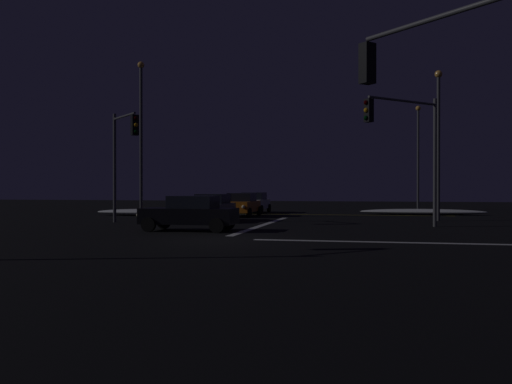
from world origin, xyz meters
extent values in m
cube|color=black|center=(0.00, 0.00, -0.05)|extent=(120.00, 120.00, 0.10)
cube|color=white|center=(0.00, 8.17, 0.00)|extent=(0.35, 13.98, 0.01)
cube|color=yellow|center=(0.00, 19.77, 0.00)|extent=(22.00, 0.15, 0.01)
cube|color=white|center=(8.27, 0.00, 0.00)|extent=(13.98, 0.40, 0.01)
ellipsoid|color=white|center=(-8.97, 15.83, 0.24)|extent=(8.96, 1.50, 0.47)
ellipsoid|color=white|center=(8.97, 21.15, 0.21)|extent=(8.76, 1.50, 0.42)
cube|color=slate|center=(-3.53, 10.62, 0.67)|extent=(1.80, 4.20, 0.70)
cube|color=black|center=(-3.53, 10.82, 1.29)|extent=(1.60, 2.00, 0.55)
cylinder|color=black|center=(-2.63, 9.07, 0.32)|extent=(0.22, 0.64, 0.64)
cylinder|color=black|center=(-4.43, 9.07, 0.32)|extent=(0.22, 0.64, 0.64)
cylinder|color=black|center=(-2.63, 12.17, 0.32)|extent=(0.22, 0.64, 0.64)
cylinder|color=black|center=(-4.43, 12.17, 0.32)|extent=(0.22, 0.64, 0.64)
sphere|color=#F9EFC6|center=(-2.88, 8.50, 0.72)|extent=(0.22, 0.22, 0.22)
sphere|color=#F9EFC6|center=(-4.18, 8.50, 0.72)|extent=(0.22, 0.22, 0.22)
cube|color=#C66014|center=(-3.15, 16.24, 0.67)|extent=(1.80, 4.20, 0.70)
cube|color=black|center=(-3.15, 16.44, 1.29)|extent=(1.60, 2.00, 0.55)
cylinder|color=black|center=(-2.25, 14.69, 0.32)|extent=(0.22, 0.64, 0.64)
cylinder|color=black|center=(-4.05, 14.69, 0.32)|extent=(0.22, 0.64, 0.64)
cylinder|color=black|center=(-2.25, 17.79, 0.32)|extent=(0.22, 0.64, 0.64)
cylinder|color=black|center=(-4.05, 17.79, 0.32)|extent=(0.22, 0.64, 0.64)
sphere|color=#F9EFC6|center=(-2.50, 14.12, 0.72)|extent=(0.22, 0.22, 0.22)
sphere|color=#F9EFC6|center=(-3.80, 14.12, 0.72)|extent=(0.22, 0.22, 0.22)
cube|color=silver|center=(-3.48, 21.65, 0.67)|extent=(1.80, 4.20, 0.70)
cube|color=black|center=(-3.48, 21.85, 1.29)|extent=(1.60, 2.00, 0.55)
cylinder|color=black|center=(-2.58, 20.10, 0.32)|extent=(0.22, 0.64, 0.64)
cylinder|color=black|center=(-4.38, 20.10, 0.32)|extent=(0.22, 0.64, 0.64)
cylinder|color=black|center=(-2.58, 23.20, 0.32)|extent=(0.22, 0.64, 0.64)
cylinder|color=black|center=(-4.38, 23.20, 0.32)|extent=(0.22, 0.64, 0.64)
sphere|color=#F9EFC6|center=(-2.83, 19.53, 0.72)|extent=(0.22, 0.22, 0.22)
sphere|color=#F9EFC6|center=(-4.13, 19.53, 0.72)|extent=(0.22, 0.22, 0.22)
cube|color=black|center=(-2.46, 3.49, 0.67)|extent=(4.20, 1.80, 0.70)
cube|color=black|center=(-2.26, 3.49, 1.29)|extent=(2.00, 1.60, 0.55)
cylinder|color=black|center=(-4.01, 2.59, 0.32)|extent=(0.64, 0.22, 0.64)
cylinder|color=black|center=(-4.01, 4.39, 0.32)|extent=(0.64, 0.22, 0.64)
cylinder|color=black|center=(-0.91, 2.59, 0.32)|extent=(0.64, 0.22, 0.64)
cylinder|color=black|center=(-0.91, 4.39, 0.32)|extent=(0.64, 0.22, 0.64)
sphere|color=#F9EFC6|center=(-4.58, 2.84, 0.72)|extent=(0.22, 0.22, 0.22)
sphere|color=#F9EFC6|center=(-4.58, 4.14, 0.72)|extent=(0.22, 0.22, 0.22)
cylinder|color=#4C4C51|center=(8.57, 8.57, 3.17)|extent=(0.18, 0.18, 6.34)
cylinder|color=#4C4C51|center=(6.98, 6.98, 6.04)|extent=(3.26, 3.26, 0.12)
cube|color=black|center=(5.39, 5.39, 5.41)|extent=(0.46, 0.46, 1.05)
sphere|color=black|center=(5.28, 5.28, 5.76)|extent=(0.22, 0.22, 0.22)
sphere|color=orange|center=(5.28, 5.28, 5.41)|extent=(0.22, 0.22, 0.22)
sphere|color=black|center=(5.28, 5.28, 5.07)|extent=(0.22, 0.22, 0.22)
cylinder|color=#4C4C51|center=(-8.57, 8.57, 3.03)|extent=(0.18, 0.18, 6.06)
cylinder|color=#4C4C51|center=(-7.46, 7.46, 5.76)|extent=(2.30, 2.30, 0.12)
cube|color=black|center=(-6.35, 6.35, 5.13)|extent=(0.46, 0.46, 1.05)
sphere|color=black|center=(-6.24, 6.24, 5.48)|extent=(0.22, 0.22, 0.22)
sphere|color=orange|center=(-6.24, 6.24, 5.13)|extent=(0.22, 0.22, 0.22)
sphere|color=black|center=(-6.24, 6.24, 4.79)|extent=(0.22, 0.22, 0.22)
cylinder|color=#4C4C51|center=(7.03, -7.03, 5.78)|extent=(3.16, 3.16, 0.12)
cube|color=black|center=(5.49, -5.49, 5.16)|extent=(0.46, 0.46, 1.05)
sphere|color=black|center=(5.38, -5.38, 5.50)|extent=(0.22, 0.22, 0.22)
sphere|color=orange|center=(5.38, -5.38, 5.16)|extent=(0.22, 0.22, 0.22)
sphere|color=black|center=(5.38, -5.38, 4.81)|extent=(0.22, 0.22, 0.22)
cylinder|color=#424247|center=(-9.27, 13.77, 4.88)|extent=(0.20, 0.20, 9.75)
sphere|color=#F9AD47|center=(-9.27, 13.77, 9.93)|extent=(0.44, 0.44, 0.44)
cylinder|color=#424247|center=(9.27, 13.77, 4.18)|extent=(0.20, 0.20, 8.36)
sphere|color=#F9AD47|center=(9.27, 13.77, 8.54)|extent=(0.44, 0.44, 0.44)
cylinder|color=#424247|center=(9.27, 29.77, 4.30)|extent=(0.20, 0.20, 8.60)
sphere|color=#F9AD47|center=(9.27, 29.77, 8.78)|extent=(0.44, 0.44, 0.44)
camera|label=1|loc=(5.71, -20.32, 1.93)|focal=39.29mm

